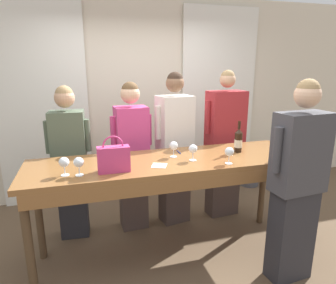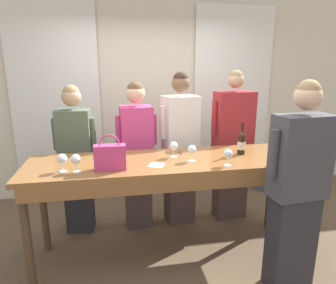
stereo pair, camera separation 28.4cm
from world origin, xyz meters
The scene contains 21 objects.
ground_plane centered at (0.00, 0.00, 0.00)m, with size 18.00×18.00×0.00m, color brown.
wall_back centered at (0.00, 1.71, 1.40)m, with size 12.00×0.06×2.80m.
curtain_panel_left centered at (-1.26, 1.64, 1.34)m, with size 1.17×0.03×2.69m.
curtain_panel_right centered at (1.26, 1.64, 1.34)m, with size 1.17×0.03×2.69m.
tasting_bar centered at (0.00, -0.03, 0.91)m, with size 2.63×0.75×1.02m.
wine_bottle centered at (0.73, 0.05, 1.13)m, with size 0.08×0.08×0.32m.
handbag centered at (-0.54, -0.18, 1.13)m, with size 0.26×0.11×0.31m.
wine_glass_front_left centered at (0.05, 0.07, 1.12)m, with size 0.08×0.08×0.15m.
wine_glass_front_mid centered at (0.47, -0.26, 1.12)m, with size 0.08×0.08×0.15m.
wine_glass_front_right centered at (-0.93, -0.16, 1.12)m, with size 0.08×0.08×0.15m.
wine_glass_center_left centered at (0.94, -0.31, 1.12)m, with size 0.08×0.08×0.15m.
wine_glass_center_mid centered at (0.19, -0.09, 1.12)m, with size 0.08×0.08×0.15m.
wine_glass_center_right centered at (-0.82, -0.19, 1.12)m, with size 0.08×0.08×0.15m.
napkin centered at (-0.14, -0.15, 1.02)m, with size 0.17×0.17×0.00m.
pen centered at (0.15, 0.19, 1.02)m, with size 0.01×0.12×0.01m.
guest_olive_jacket centered at (-0.93, 0.65, 0.87)m, with size 0.47×0.27×1.68m.
guest_pink_top centered at (-0.26, 0.65, 0.88)m, with size 0.47×0.29×1.70m.
guest_cream_sweater centered at (0.25, 0.65, 0.92)m, with size 0.50×0.34×1.80m.
guest_striped_shirt centered at (0.89, 0.65, 0.92)m, with size 0.56×0.28×1.82m.
host_pouring centered at (0.94, -0.61, 0.91)m, with size 0.56×0.27×1.78m.
potted_plant centered at (1.73, 1.38, 0.29)m, with size 0.29×0.29×0.61m.
Camera 1 is at (-0.77, -2.57, 1.89)m, focal length 32.00 mm.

